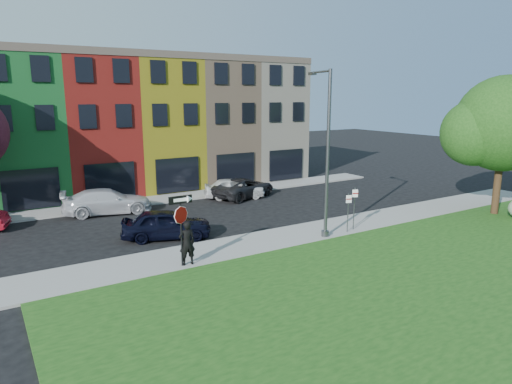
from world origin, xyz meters
TOP-DOWN VIEW (x-y plane):
  - ground at (0.00, 0.00)m, footprint 120.00×120.00m
  - sidewalk_near at (2.00, 3.00)m, footprint 40.00×3.00m
  - sidewalk_far at (-3.00, 15.00)m, footprint 40.00×2.40m
  - rowhouse_block at (-2.50, 21.18)m, footprint 30.00×10.12m
  - stop_sign at (-5.63, 1.88)m, footprint 1.05×0.10m
  - man at (-5.38, 1.90)m, footprint 0.80×0.59m
  - sedan_near at (-4.68, 6.26)m, footprint 4.97×5.85m
  - parked_car_silver at (-6.01, 13.15)m, footprint 3.99×6.18m
  - parked_car_dark at (3.75, 12.72)m, footprint 5.76×6.75m
  - parked_car_white at (3.03, 12.82)m, footprint 4.68×5.59m
  - street_lamp at (2.47, 2.09)m, footprint 0.89×2.54m
  - parking_sign_a at (4.56, 2.03)m, footprint 0.30×0.15m
  - parking_sign_b at (3.98, 1.89)m, footprint 0.31×0.13m
  - tree_park_a at (14.76, 0.08)m, footprint 6.95×6.08m

SIDE VIEW (x-z plane):
  - ground at x=0.00m, z-range 0.00..0.00m
  - sidewalk_near at x=2.00m, z-range 0.00..0.12m
  - sidewalk_far at x=-3.00m, z-range 0.00..0.12m
  - parked_car_dark at x=3.75m, z-range 0.00..1.45m
  - parked_car_white at x=3.03m, z-range 0.00..1.51m
  - sedan_near at x=-4.68m, z-range 0.00..1.57m
  - parked_car_silver at x=-6.01m, z-range 0.00..1.59m
  - man at x=-5.38m, z-range 0.12..2.09m
  - parking_sign_b at x=3.98m, z-range 0.39..2.51m
  - parking_sign_a at x=4.56m, z-range 0.40..2.77m
  - stop_sign at x=-5.63m, z-range 0.78..3.90m
  - street_lamp at x=2.47m, z-range 0.15..8.70m
  - rowhouse_block at x=-2.50m, z-range -0.01..9.99m
  - tree_park_a at x=14.76m, z-range 1.31..9.81m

